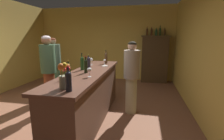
{
  "coord_description": "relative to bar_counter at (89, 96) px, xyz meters",
  "views": [
    {
      "loc": [
        1.58,
        -3.02,
        1.67
      ],
      "look_at": [
        0.99,
        -0.09,
        1.07
      ],
      "focal_mm": 26.26,
      "sensor_mm": 36.0,
      "label": 1
    }
  ],
  "objects": [
    {
      "name": "bar_counter",
      "position": [
        0.0,
        0.0,
        0.0
      ],
      "size": [
        0.67,
        2.8,
        1.02
      ],
      "color": "brown",
      "rests_on": "ground"
    },
    {
      "name": "wine_glass_front",
      "position": [
        -0.18,
        0.72,
        0.63
      ],
      "size": [
        0.07,
        0.07,
        0.17
      ],
      "color": "white",
      "rests_on": "bar_counter"
    },
    {
      "name": "patron_redhead",
      "position": [
        -1.43,
        1.15,
        0.39
      ],
      "size": [
        0.38,
        0.38,
        1.66
      ],
      "rotation": [
        0.0,
        0.0,
        -0.35
      ],
      "color": "#456E49",
      "rests_on": "ground"
    },
    {
      "name": "display_bottle_midright",
      "position": [
        1.57,
        3.24,
        1.37
      ],
      "size": [
        0.07,
        0.07,
        0.35
      ],
      "color": "#1F3417",
      "rests_on": "display_cabinet"
    },
    {
      "name": "wine_glass_mid",
      "position": [
        0.13,
        0.76,
        0.61
      ],
      "size": [
        0.06,
        0.06,
        0.14
      ],
      "color": "white",
      "rests_on": "bar_counter"
    },
    {
      "name": "display_cabinet",
      "position": [
        1.43,
        3.24,
        0.39
      ],
      "size": [
        1.02,
        0.38,
        1.73
      ],
      "color": "#46321D",
      "rests_on": "ground"
    },
    {
      "name": "wine_bottle_riesling",
      "position": [
        -0.17,
        0.1,
        0.65
      ],
      "size": [
        0.07,
        0.07,
        0.34
      ],
      "color": "#1B3F19",
      "rests_on": "bar_counter"
    },
    {
      "name": "wine_glass_rear",
      "position": [
        0.17,
        -0.43,
        0.62
      ],
      "size": [
        0.08,
        0.08,
        0.16
      ],
      "color": "white",
      "rests_on": "bar_counter"
    },
    {
      "name": "wine_bottle_merlot",
      "position": [
        0.17,
        -1.2,
        0.64
      ],
      "size": [
        0.08,
        0.08,
        0.32
      ],
      "color": "#222433",
      "rests_on": "bar_counter"
    },
    {
      "name": "display_bottle_right",
      "position": [
        1.73,
        3.24,
        1.34
      ],
      "size": [
        0.07,
        0.07,
        0.28
      ],
      "color": "#422A17",
      "rests_on": "display_cabinet"
    },
    {
      "name": "wall_right",
      "position": [
        2.2,
        0.04,
        0.9
      ],
      "size": [
        0.12,
        6.97,
        2.84
      ],
      "primitive_type": "cube",
      "color": "gold",
      "rests_on": "ground"
    },
    {
      "name": "wall_back",
      "position": [
        -0.52,
        3.52,
        0.9
      ],
      "size": [
        5.43,
        0.12,
        2.84
      ],
      "primitive_type": "cube",
      "color": "#D8B350",
      "rests_on": "ground"
    },
    {
      "name": "display_bottle_center",
      "position": [
        1.44,
        3.24,
        1.34
      ],
      "size": [
        0.08,
        0.08,
        0.27
      ],
      "color": "#234C2D",
      "rests_on": "display_cabinet"
    },
    {
      "name": "patron_tall",
      "position": [
        -1.07,
        0.31,
        0.44
      ],
      "size": [
        0.33,
        0.33,
        1.71
      ],
      "rotation": [
        0.0,
        0.0,
        -0.55
      ],
      "color": "brown",
      "rests_on": "ground"
    },
    {
      "name": "cheese_plate",
      "position": [
        0.18,
        0.61,
        0.51
      ],
      "size": [
        0.14,
        0.14,
        0.01
      ],
      "primitive_type": "cylinder",
      "color": "white",
      "rests_on": "bar_counter"
    },
    {
      "name": "flower_arrangement",
      "position": [
        0.06,
        -1.1,
        0.67
      ],
      "size": [
        0.16,
        0.17,
        0.34
      ],
      "color": "#A8A787",
      "rests_on": "bar_counter"
    },
    {
      "name": "wine_bottle_pinot",
      "position": [
        -0.0,
        -0.14,
        0.65
      ],
      "size": [
        0.07,
        0.07,
        0.31
      ],
      "color": "black",
      "rests_on": "bar_counter"
    },
    {
      "name": "display_bottle_left",
      "position": [
        1.11,
        3.24,
        1.36
      ],
      "size": [
        0.07,
        0.07,
        0.31
      ],
      "color": "#4E2916",
      "rests_on": "display_cabinet"
    },
    {
      "name": "wine_bottle_syrah",
      "position": [
        0.11,
        1.01,
        0.66
      ],
      "size": [
        0.07,
        0.07,
        0.33
      ],
      "color": "#4C341C",
      "rests_on": "bar_counter"
    },
    {
      "name": "wine_bottle_rose",
      "position": [
        -0.12,
        -0.6,
        0.63
      ],
      "size": [
        0.07,
        0.07,
        0.3
      ],
      "color": "#1B3A18",
      "rests_on": "bar_counter"
    },
    {
      "name": "floor",
      "position": [
        -0.52,
        0.04,
        -0.51
      ],
      "size": [
        8.9,
        8.9,
        0.0
      ],
      "primitive_type": "plane",
      "color": "brown",
      "rests_on": "ground"
    },
    {
      "name": "display_bottle_midleft",
      "position": [
        1.27,
        3.24,
        1.35
      ],
      "size": [
        0.07,
        0.07,
        0.29
      ],
      "color": "#4E2A18",
      "rests_on": "display_cabinet"
    },
    {
      "name": "bartender",
      "position": [
        0.8,
        0.49,
        0.36
      ],
      "size": [
        0.34,
        0.34,
        1.59
      ],
      "rotation": [
        0.0,
        0.0,
        3.32
      ],
      "color": "#B2B08B",
      "rests_on": "ground"
    },
    {
      "name": "wine_bottle_chardonnay",
      "position": [
        -0.14,
        0.4,
        0.63
      ],
      "size": [
        0.08,
        0.08,
        0.28
      ],
      "color": "#262131",
      "rests_on": "bar_counter"
    }
  ]
}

